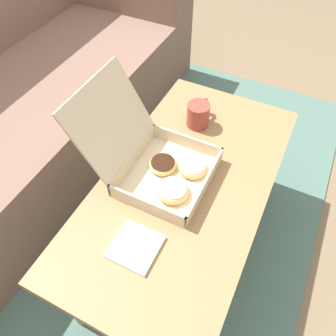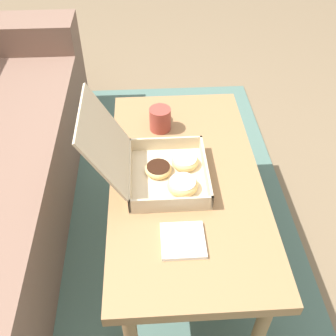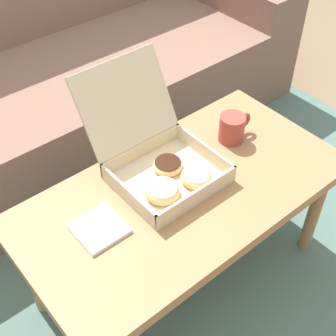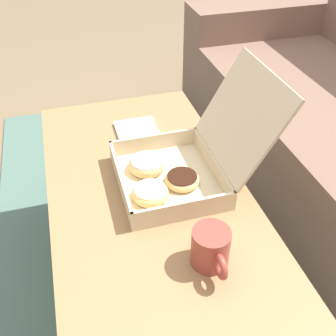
% 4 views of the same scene
% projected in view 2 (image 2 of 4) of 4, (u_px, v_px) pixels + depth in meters
% --- Properties ---
extents(ground_plane, '(12.00, 12.00, 0.00)m').
position_uv_depth(ground_plane, '(148.00, 252.00, 1.69)').
color(ground_plane, '#756047').
extents(area_rug, '(2.56, 1.94, 0.01)m').
position_uv_depth(area_rug, '(77.00, 255.00, 1.67)').
color(area_rug, '#4C6B60').
rests_on(area_rug, ground_plane).
extents(coffee_table, '(1.02, 0.53, 0.45)m').
position_uv_depth(coffee_table, '(185.00, 185.00, 1.41)').
color(coffee_table, '#997047').
rests_on(coffee_table, ground_plane).
extents(pastry_box, '(0.31, 0.40, 0.30)m').
position_uv_depth(pastry_box, '(159.00, 167.00, 1.33)').
color(pastry_box, beige).
rests_on(pastry_box, coffee_table).
extents(coffee_mug, '(0.13, 0.08, 0.09)m').
position_uv_depth(coffee_mug, '(160.00, 118.00, 1.55)').
color(coffee_mug, '#993D33').
rests_on(coffee_mug, coffee_table).
extents(napkin_stack, '(0.13, 0.13, 0.01)m').
position_uv_depth(napkin_stack, '(183.00, 240.00, 1.17)').
color(napkin_stack, white).
rests_on(napkin_stack, coffee_table).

